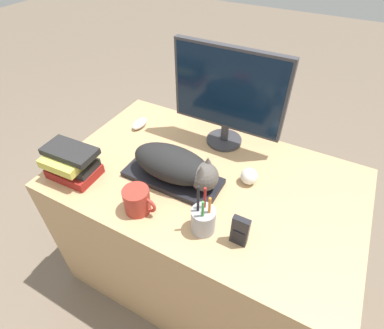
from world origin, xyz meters
The scene contains 10 objects.
desk centered at (0.00, 0.39, 0.38)m, with size 1.27×0.79×0.76m.
keyboard centered at (-0.12, 0.31, 0.77)m, with size 0.41×0.17×0.02m.
cat centered at (-0.09, 0.31, 0.85)m, with size 0.37×0.16×0.14m.
monitor centered at (-0.03, 0.65, 1.01)m, with size 0.50×0.17×0.46m.
computer_mouse centered at (-0.46, 0.57, 0.78)m, with size 0.05×0.10×0.04m.
coffee_mug centered at (-0.15, 0.12, 0.81)m, with size 0.13×0.10×0.10m.
pen_cup centered at (0.11, 0.15, 0.81)m, with size 0.09×0.09×0.21m.
baseball centered at (0.17, 0.45, 0.79)m, with size 0.07×0.07×0.07m.
phone centered at (0.24, 0.16, 0.82)m, with size 0.06×0.02×0.12m.
book_stack centered at (-0.50, 0.15, 0.82)m, with size 0.22×0.17×0.14m.
Camera 1 is at (0.37, -0.43, 1.64)m, focal length 28.00 mm.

